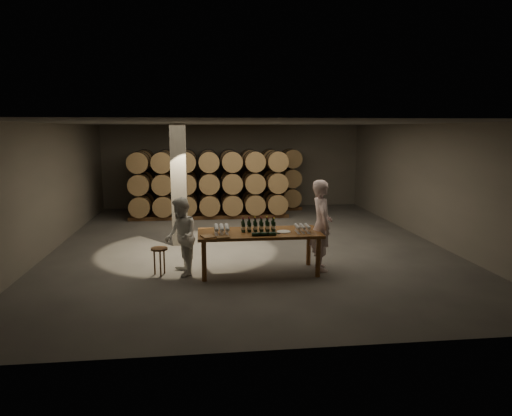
{
  "coord_description": "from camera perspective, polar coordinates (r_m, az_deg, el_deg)",
  "views": [
    {
      "loc": [
        -1.17,
        -11.88,
        3.06
      ],
      "look_at": [
        0.14,
        -0.71,
        1.1
      ],
      "focal_mm": 32.0,
      "sensor_mm": 36.0,
      "label": 1
    }
  ],
  "objects": [
    {
      "name": "room",
      "position": [
        12.19,
        -9.6,
        2.86
      ],
      "size": [
        12.0,
        12.0,
        12.0
      ],
      "color": "#4D4A48",
      "rests_on": "ground"
    },
    {
      "name": "stool",
      "position": [
        9.87,
        -11.99,
        -5.5
      ],
      "size": [
        0.35,
        0.35,
        0.59
      ],
      "rotation": [
        0.0,
        0.0,
        0.21
      ],
      "color": "brown",
      "rests_on": "ground"
    },
    {
      "name": "barrel_stack_front",
      "position": [
        15.8,
        -5.87,
        3.06
      ],
      "size": [
        5.48,
        0.95,
        2.31
      ],
      "color": "brown",
      "rests_on": "ground"
    },
    {
      "name": "glass_cluster_right",
      "position": [
        9.72,
        5.81,
        -2.33
      ],
      "size": [
        0.3,
        0.41,
        0.16
      ],
      "color": "silver",
      "rests_on": "tasting_table"
    },
    {
      "name": "notebook_corner",
      "position": [
        9.28,
        -5.99,
        -3.56
      ],
      "size": [
        0.33,
        0.36,
        0.03
      ],
      "primitive_type": "cube",
      "rotation": [
        0.0,
        0.0,
        0.34
      ],
      "color": "brown",
      "rests_on": "tasting_table"
    },
    {
      "name": "tasting_table",
      "position": [
        9.72,
        0.42,
        -3.58
      ],
      "size": [
        2.6,
        1.1,
        0.9
      ],
      "color": "brown",
      "rests_on": "ground"
    },
    {
      "name": "barrel_stack_back",
      "position": [
        17.2,
        -4.64,
        3.63
      ],
      "size": [
        6.26,
        0.95,
        2.31
      ],
      "color": "brown",
      "rests_on": "ground"
    },
    {
      "name": "glass_cluster_left",
      "position": [
        9.48,
        -4.32,
        -2.48
      ],
      "size": [
        0.31,
        0.53,
        0.19
      ],
      "color": "silver",
      "rests_on": "tasting_table"
    },
    {
      "name": "bottle_cluster",
      "position": [
        9.74,
        0.28,
        -2.28
      ],
      "size": [
        0.73,
        0.23,
        0.3
      ],
      "color": "black",
      "rests_on": "tasting_table"
    },
    {
      "name": "lying_bottles",
      "position": [
        9.33,
        1.06,
        -3.27
      ],
      "size": [
        0.59,
        0.07,
        0.07
      ],
      "color": "black",
      "rests_on": "tasting_table"
    },
    {
      "name": "pen",
      "position": [
        9.2,
        -3.58,
        -3.69
      ],
      "size": [
        0.13,
        0.06,
        0.01
      ],
      "primitive_type": "cylinder",
      "rotation": [
        0.0,
        1.57,
        0.34
      ],
      "color": "black",
      "rests_on": "tasting_table"
    },
    {
      "name": "notebook_near",
      "position": [
        9.19,
        -4.24,
        -3.64
      ],
      "size": [
        0.29,
        0.26,
        0.03
      ],
      "primitive_type": "cube",
      "rotation": [
        0.0,
        0.0,
        0.23
      ],
      "color": "brown",
      "rests_on": "tasting_table"
    },
    {
      "name": "plate",
      "position": [
        9.69,
        3.46,
        -2.97
      ],
      "size": [
        0.3,
        0.3,
        0.02
      ],
      "primitive_type": "cylinder",
      "color": "white",
      "rests_on": "tasting_table"
    },
    {
      "name": "person_woman",
      "position": [
        9.7,
        -9.37,
        -3.56
      ],
      "size": [
        0.79,
        0.92,
        1.65
      ],
      "primitive_type": "imported",
      "rotation": [
        0.0,
        0.0,
        -1.34
      ],
      "color": "white",
      "rests_on": "ground"
    },
    {
      "name": "person_man",
      "position": [
        9.99,
        8.18,
        -2.16
      ],
      "size": [
        0.48,
        0.73,
        1.99
      ],
      "primitive_type": "imported",
      "rotation": [
        0.0,
        0.0,
        1.56
      ],
      "color": "white",
      "rests_on": "ground"
    }
  ]
}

